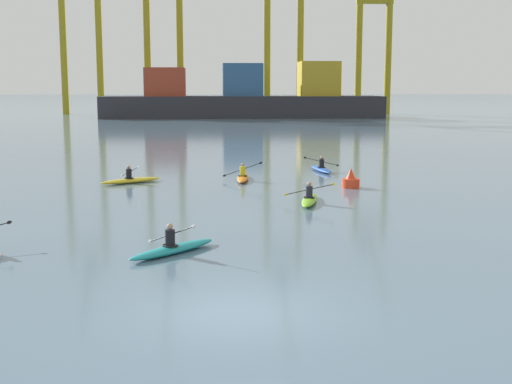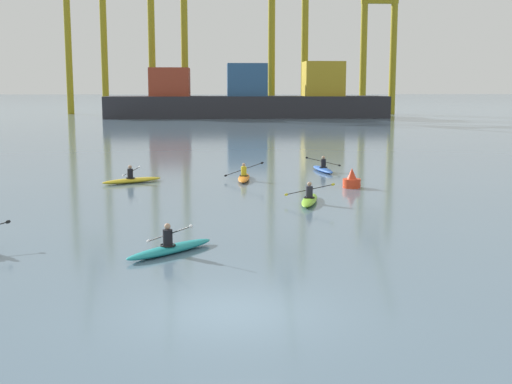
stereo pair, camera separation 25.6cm
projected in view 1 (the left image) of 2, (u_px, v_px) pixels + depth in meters
The scene contains 12 objects.
ground_plane at pixel (237, 312), 15.37m from camera, with size 800.00×800.00×0.00m, color slate.
container_barge at pixel (244, 99), 109.12m from camera, with size 44.93×9.50×8.95m.
gantry_crane_west at pixel (79, 8), 119.63m from camera, with size 7.55×15.25×38.49m.
gantry_crane_west_mid at pixel (162, 3), 115.27m from camera, with size 6.86×17.42×39.01m.
gantry_crane_east_mid at pixel (284, 1), 114.11m from camera, with size 6.93×18.62×39.28m.
gantry_crane_east at pixel (375, 21), 119.31m from camera, with size 6.60×20.24×33.07m.
channel_buoy at pixel (351, 181), 34.07m from camera, with size 0.90×0.90×1.00m.
kayak_lime at pixel (309, 199), 29.60m from camera, with size 2.19×3.45×0.95m.
kayak_teal at pixel (172, 248), 20.69m from camera, with size 2.80×2.85×1.07m.
kayak_orange at pixel (243, 177), 36.74m from camera, with size 2.18×3.44×1.04m.
kayak_yellow at pixel (131, 180), 35.69m from camera, with size 3.19×2.34×1.02m.
kayak_blue at pixel (321, 169), 40.50m from camera, with size 2.22×3.45×0.95m.
Camera 1 is at (-0.58, -14.75, 5.09)m, focal length 47.35 mm.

